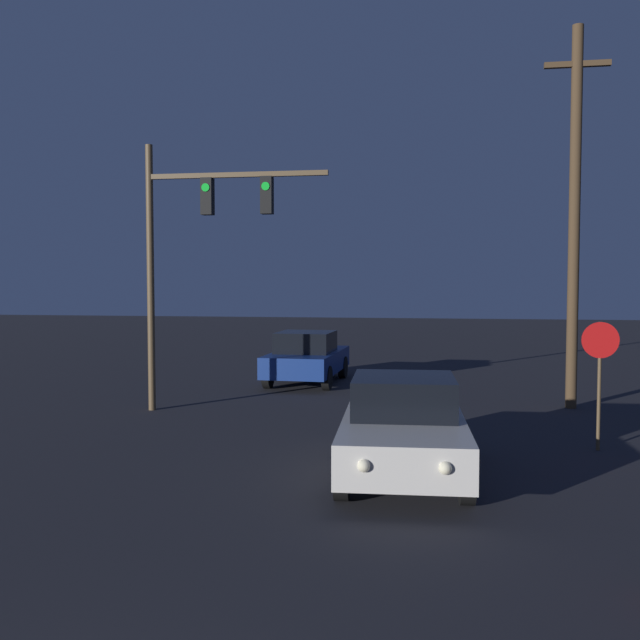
{
  "coord_description": "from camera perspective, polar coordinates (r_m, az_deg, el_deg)",
  "views": [
    {
      "loc": [
        2.35,
        -2.53,
        3.27
      ],
      "look_at": [
        0.0,
        11.84,
        2.47
      ],
      "focal_mm": 40.0,
      "sensor_mm": 36.0,
      "label": 1
    }
  ],
  "objects": [
    {
      "name": "traffic_signal_mast",
      "position": [
        18.02,
        -10.17,
        6.68
      ],
      "size": [
        4.6,
        0.3,
        6.65
      ],
      "color": "brown",
      "rests_on": "ground_plane"
    },
    {
      "name": "stop_sign",
      "position": [
        14.68,
        21.48,
        -3.09
      ],
      "size": [
        0.7,
        0.07,
        2.48
      ],
      "color": "brown",
      "rests_on": "ground_plane"
    },
    {
      "name": "car_far",
      "position": [
        22.72,
        -1.05,
        -3.0
      ],
      "size": [
        2.2,
        4.6,
        1.66
      ],
      "rotation": [
        0.0,
        0.0,
        -0.04
      ],
      "color": "navy",
      "rests_on": "ground_plane"
    },
    {
      "name": "utility_pole",
      "position": [
        19.35,
        19.69,
        8.06
      ],
      "size": [
        1.61,
        0.28,
        9.66
      ],
      "color": "#4C3823",
      "rests_on": "ground_plane"
    },
    {
      "name": "car_near",
      "position": [
        12.09,
        6.7,
        -8.5
      ],
      "size": [
        2.22,
        4.61,
        1.66
      ],
      "rotation": [
        0.0,
        0.0,
        3.19
      ],
      "color": "beige",
      "rests_on": "ground_plane"
    }
  ]
}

